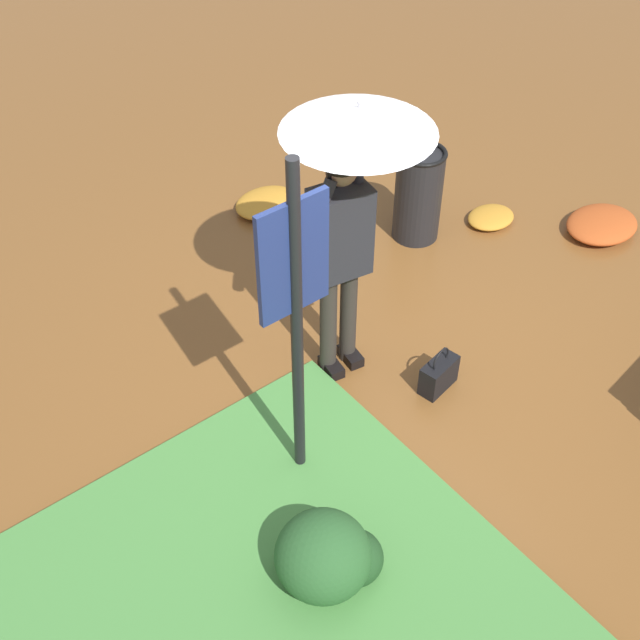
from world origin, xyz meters
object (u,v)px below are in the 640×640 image
object	(u,v)px
person_with_umbrella	(350,177)
handbag	(439,374)
info_sign_post	(295,297)
trash_bin	(418,194)

from	to	relation	value
person_with_umbrella	handbag	bearing A→B (deg)	-63.31
info_sign_post	trash_bin	xyz separation A→B (m)	(2.30, 1.37, -1.03)
trash_bin	person_with_umbrella	bearing A→B (deg)	-151.23
handbag	trash_bin	distance (m)	1.83
person_with_umbrella	handbag	xyz separation A→B (m)	(0.32, -0.64, -1.42)
handbag	trash_bin	world-z (taller)	trash_bin
person_with_umbrella	info_sign_post	distance (m)	1.05
person_with_umbrella	handbag	world-z (taller)	person_with_umbrella
handbag	trash_bin	size ratio (longest dim) A/B	0.44
person_with_umbrella	trash_bin	xyz separation A→B (m)	(1.43, 0.79, -1.13)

